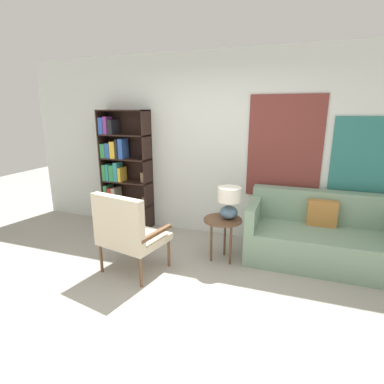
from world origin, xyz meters
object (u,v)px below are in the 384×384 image
(armchair, at_px, (127,230))
(side_table, at_px, (223,224))
(table_lamp, at_px, (229,201))
(bookshelf, at_px, (121,169))
(couch, at_px, (320,237))

(armchair, distance_m, side_table, 1.19)
(table_lamp, bearing_deg, bookshelf, 161.54)
(armchair, distance_m, table_lamp, 1.28)
(armchair, xyz_separation_m, table_lamp, (1.03, 0.73, 0.25))
(bookshelf, relative_size, armchair, 1.92)
(side_table, bearing_deg, couch, 19.28)
(bookshelf, relative_size, table_lamp, 4.64)
(couch, relative_size, side_table, 3.19)
(bookshelf, distance_m, table_lamp, 2.06)
(couch, bearing_deg, table_lamp, -161.34)
(armchair, relative_size, side_table, 1.74)
(bookshelf, xyz_separation_m, side_table, (1.88, -0.69, -0.46))
(bookshelf, height_order, couch, bookshelf)
(bookshelf, xyz_separation_m, armchair, (0.92, -1.38, -0.40))
(side_table, relative_size, table_lamp, 1.39)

